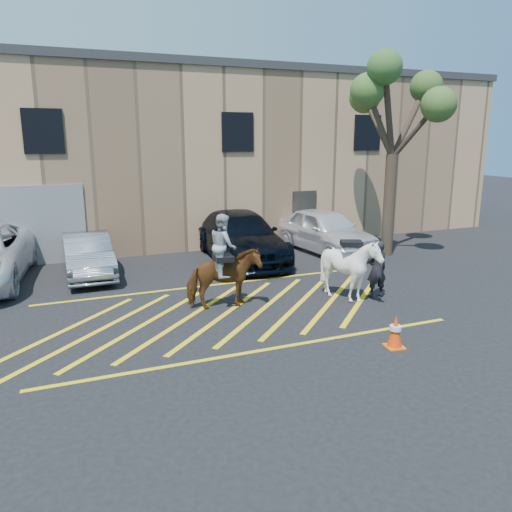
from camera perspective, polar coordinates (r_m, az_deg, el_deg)
name	(u,v)px	position (r m, az deg, el deg)	size (l,w,h in m)	color
ground	(224,309)	(13.19, -3.71, -6.07)	(90.00, 90.00, 0.00)	black
car_silver_sedan	(88,255)	(17.04, -18.67, 0.08)	(1.44, 4.12, 1.36)	gray
car_blue_suv	(241,236)	(18.30, -1.75, 2.25)	(2.41, 5.93, 1.72)	black
car_white_suv	(325,230)	(19.74, 7.89, 2.91)	(2.00, 4.98, 1.70)	white
handler	(377,269)	(14.32, 13.64, -1.47)	(0.59, 0.39, 1.62)	black
warehouse	(139,154)	(24.13, -13.22, 11.26)	(32.42, 10.20, 7.30)	tan
hatching_zone	(227,312)	(12.92, -3.28, -6.46)	(12.60, 5.12, 0.01)	yellow
mounted_bay	(224,271)	(12.99, -3.73, -1.70)	(1.96, 1.01, 2.51)	brown
saddled_white	(350,268)	(13.84, 10.73, -1.41)	(1.98, 2.08, 1.80)	white
traffic_cone	(395,331)	(11.14, 15.63, -8.28)	(0.44, 0.44, 0.73)	orange
tree	(395,100)	(19.40, 15.63, 16.75)	(3.99, 4.37, 7.31)	#433729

